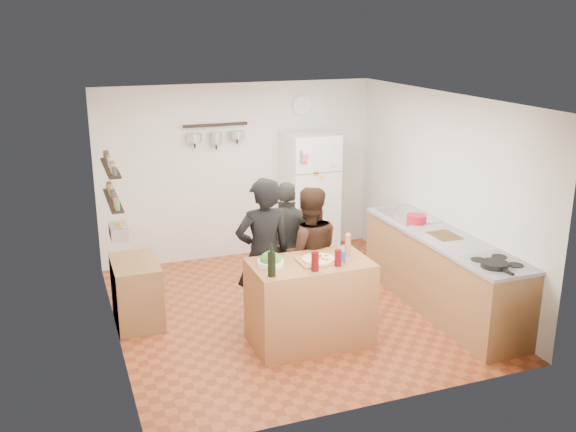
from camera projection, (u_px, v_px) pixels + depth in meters
name	position (u px, v px, depth m)	size (l,w,h in m)	color
room_shell	(280.00, 201.00, 7.63)	(4.20, 4.20, 4.20)	brown
prep_island	(310.00, 302.00, 6.78)	(1.25, 0.72, 0.91)	#976437
pizza_board	(318.00, 261.00, 6.65)	(0.42, 0.34, 0.02)	olive
pizza	(318.00, 259.00, 6.65)	(0.34, 0.34, 0.02)	beige
salad_bowl	(271.00, 263.00, 6.54)	(0.27, 0.27, 0.05)	white
wine_bottle	(272.00, 264.00, 6.25)	(0.08, 0.08, 0.24)	black
wine_glass_near	(315.00, 262.00, 6.39)	(0.08, 0.08, 0.19)	#50060A
wine_glass_far	(338.00, 258.00, 6.52)	(0.07, 0.07, 0.17)	#53070A
pepper_mill	(348.00, 246.00, 6.81)	(0.06, 0.06, 0.20)	#AB6948
salt_canister	(342.00, 257.00, 6.62)	(0.08, 0.08, 0.12)	#1A4390
person_left	(264.00, 255.00, 6.98)	(0.63, 0.41, 1.73)	black
person_center	(308.00, 254.00, 7.25)	(0.76, 0.59, 1.56)	black
person_back	(288.00, 245.00, 7.60)	(0.89, 0.37, 1.53)	#2B2A27
counter_run	(442.00, 273.00, 7.58)	(0.63, 2.63, 0.90)	#9E7042
stove_top	(497.00, 264.00, 6.60)	(0.60, 0.62, 0.02)	white
skillet	(494.00, 265.00, 6.48)	(0.27, 0.27, 0.05)	black
sink	(407.00, 216.00, 8.21)	(0.50, 0.80, 0.03)	silver
cutting_board	(445.00, 236.00, 7.45)	(0.30, 0.40, 0.02)	olive
red_bowl	(416.00, 219.00, 7.90)	(0.24, 0.24, 0.10)	#B11423
fridge	(310.00, 195.00, 9.27)	(0.70, 0.68, 1.80)	white
wall_clock	(302.00, 105.00, 9.20)	(0.30, 0.30, 0.03)	silver
spice_shelf_lower	(113.00, 200.00, 6.74)	(0.12, 1.00, 0.03)	black
spice_shelf_upper	(110.00, 168.00, 6.64)	(0.12, 1.00, 0.03)	black
produce_basket	(118.00, 231.00, 6.85)	(0.18, 0.35, 0.14)	silver
side_table	(137.00, 292.00, 7.26)	(0.50, 0.80, 0.73)	olive
pot_rack	(215.00, 125.00, 8.75)	(0.90, 0.04, 0.04)	black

